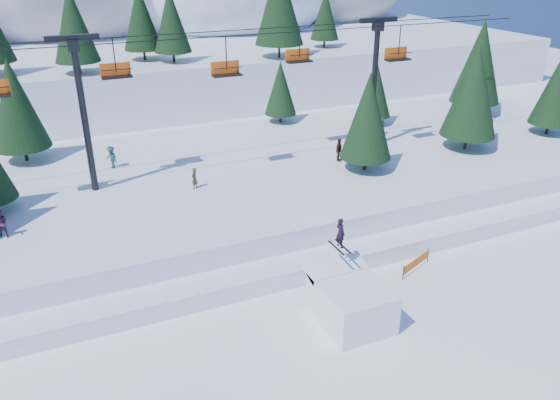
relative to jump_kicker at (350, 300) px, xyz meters
name	(u,v)px	position (x,y,z in m)	size (l,w,h in m)	color
ground	(337,341)	(-1.40, -1.28, -1.20)	(160.00, 160.00, 0.00)	white
mid_shelf	(221,185)	(-1.40, 16.72, 0.05)	(70.00, 22.00, 2.50)	white
berm	(273,255)	(-1.40, 6.72, -0.65)	(70.00, 6.00, 1.10)	white
mountain_ridge	(71,5)	(-6.49, 72.07, 8.44)	(119.00, 60.42, 26.46)	white
jump_kicker	(350,300)	(0.00, 0.00, 0.00)	(3.23, 4.42, 5.18)	white
chairlift	(223,78)	(-0.87, 16.77, 8.12)	(46.49, 3.21, 10.28)	black
conifer_stand	(240,108)	(0.53, 17.34, 5.67)	(63.53, 17.08, 9.08)	black
distant_skiers	(199,164)	(-3.15, 16.39, 2.15)	(31.02, 9.76, 1.83)	#423F1E
banner_near	(416,262)	(6.08, 2.53, -0.66)	(2.65, 1.13, 0.90)	black
banner_far	(433,237)	(9.02, 4.71, -0.66)	(2.62, 1.20, 0.90)	black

